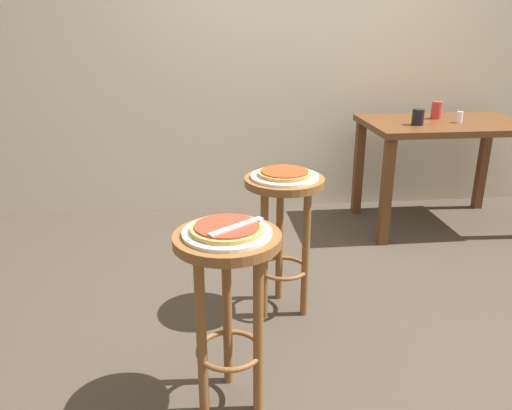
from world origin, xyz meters
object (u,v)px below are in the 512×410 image
at_px(stool_middle, 284,216).
at_px(pizza_server_knife, 236,226).
at_px(cup_far_edge, 436,110).
at_px(condiment_shaker, 459,117).
at_px(serving_plate_foreground, 227,233).
at_px(pizza_foreground, 227,228).
at_px(serving_plate_middle, 285,176).
at_px(dining_table, 444,138).
at_px(pizza_middle, 285,173).
at_px(cup_near_edge, 418,117).
at_px(stool_foreground, 228,283).

bearing_deg(stool_middle, pizza_server_knife, -112.58).
xyz_separation_m(cup_far_edge, condiment_shaker, (0.09, -0.16, -0.02)).
bearing_deg(serving_plate_foreground, cup_far_edge, 48.60).
bearing_deg(pizza_server_knife, pizza_foreground, 109.92).
xyz_separation_m(serving_plate_foreground, cup_far_edge, (1.51, 1.71, 0.10)).
distance_m(stool_middle, pizza_server_knife, 0.72).
height_order(serving_plate_middle, dining_table, dining_table).
height_order(pizza_middle, dining_table, dining_table).
xyz_separation_m(serving_plate_middle, cup_far_edge, (1.21, 1.09, 0.10)).
bearing_deg(pizza_server_knife, dining_table, 10.88).
height_order(pizza_middle, cup_near_edge, cup_near_edge).
bearing_deg(cup_near_edge, serving_plate_foreground, -130.59).
relative_size(cup_far_edge, condiment_shaker, 1.57).
relative_size(stool_middle, cup_far_edge, 5.97).
xyz_separation_m(serving_plate_foreground, dining_table, (1.53, 1.61, -0.07)).
distance_m(pizza_foreground, condiment_shaker, 2.22).
bearing_deg(cup_near_edge, pizza_middle, -138.20).
distance_m(pizza_foreground, cup_near_edge, 1.99).
height_order(serving_plate_foreground, serving_plate_middle, same).
bearing_deg(cup_far_edge, pizza_server_knife, -130.50).
bearing_deg(serving_plate_foreground, dining_table, 46.36).
bearing_deg(pizza_foreground, pizza_server_knife, -33.69).
relative_size(dining_table, condiment_shaker, 14.48).
height_order(stool_foreground, cup_far_edge, cup_far_edge).
height_order(stool_foreground, dining_table, dining_table).
distance_m(pizza_foreground, serving_plate_middle, 0.68).
bearing_deg(pizza_middle, stool_middle, 153.43).
distance_m(stool_foreground, cup_far_edge, 2.29).
bearing_deg(serving_plate_foreground, stool_foreground, 180.00).
distance_m(serving_plate_foreground, stool_middle, 0.71).
relative_size(pizza_middle, condiment_shaker, 3.32).
height_order(pizza_middle, condiment_shaker, condiment_shaker).
distance_m(serving_plate_foreground, pizza_middle, 0.68).
bearing_deg(cup_near_edge, dining_table, 22.46).
bearing_deg(stool_foreground, stool_middle, 64.45).
relative_size(stool_middle, dining_table, 0.65).
xyz_separation_m(stool_middle, serving_plate_middle, (0.00, -0.00, 0.19)).
height_order(dining_table, pizza_server_knife, dining_table).
height_order(pizza_foreground, cup_near_edge, cup_near_edge).
bearing_deg(condiment_shaker, serving_plate_foreground, -135.75).
distance_m(pizza_foreground, pizza_server_knife, 0.04).
xyz_separation_m(stool_foreground, condiment_shaker, (1.59, 1.55, 0.27)).
height_order(serving_plate_foreground, stool_middle, serving_plate_foreground).
bearing_deg(stool_middle, cup_far_edge, 42.03).
relative_size(pizza_middle, cup_near_edge, 2.42).
height_order(stool_foreground, stool_middle, same).
bearing_deg(stool_middle, serving_plate_foreground, -115.55).
xyz_separation_m(serving_plate_foreground, pizza_server_knife, (0.03, -0.02, 0.03)).
relative_size(condiment_shaker, pizza_server_knife, 0.33).
bearing_deg(pizza_middle, pizza_server_knife, -112.58).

